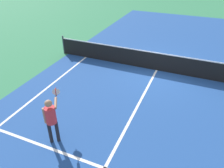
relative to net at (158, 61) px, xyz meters
The scene contains 7 objects.
ground_plane 0.49m from the net, ahead, with size 60.00×60.00×0.00m, color #337F51.
court_surface_inbounds 0.49m from the net, ahead, with size 10.62×24.40×0.00m, color #234C93.
line_sideline_left 7.24m from the net, 124.66° to the right, with size 0.10×11.89×0.01m, color white.
line_service_near 6.42m from the net, 90.00° to the right, with size 8.22×0.10×0.01m, color white.
line_center_service 3.24m from the net, 90.00° to the right, with size 0.10×6.40×0.01m, color white.
net is the anchor object (origin of this frame).
player_near 6.36m from the net, 107.39° to the right, with size 0.64×1.11×1.60m.
Camera 1 is at (1.73, -9.95, 5.19)m, focal length 34.80 mm.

